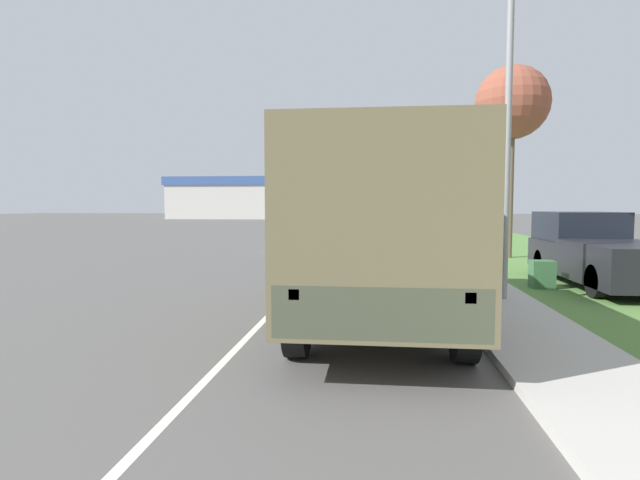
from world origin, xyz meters
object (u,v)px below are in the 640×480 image
(car_nearest_ahead, at_px, (300,235))
(pickup_truck, at_px, (597,251))
(military_truck, at_px, (379,225))
(lamp_post, at_px, (498,97))
(car_second_ahead, at_px, (323,228))

(car_nearest_ahead, height_order, pickup_truck, pickup_truck)
(car_nearest_ahead, xyz_separation_m, pickup_truck, (9.40, -9.35, 0.19))
(car_nearest_ahead, distance_m, pickup_truck, 13.26)
(military_truck, height_order, lamp_post, lamp_post)
(military_truck, bearing_deg, car_second_ahead, 98.32)
(lamp_post, bearing_deg, military_truck, -142.46)
(car_second_ahead, height_order, pickup_truck, pickup_truck)
(car_nearest_ahead, height_order, lamp_post, lamp_post)
(car_nearest_ahead, xyz_separation_m, car_second_ahead, (0.10, 9.56, -0.08))
(car_second_ahead, bearing_deg, lamp_post, -74.83)
(car_second_ahead, height_order, lamp_post, lamp_post)
(pickup_truck, xyz_separation_m, lamp_post, (-3.34, -3.03, 3.45))
(military_truck, distance_m, car_second_ahead, 24.12)
(car_nearest_ahead, relative_size, lamp_post, 0.60)
(car_nearest_ahead, bearing_deg, car_second_ahead, 89.38)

